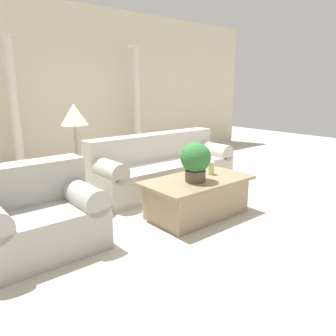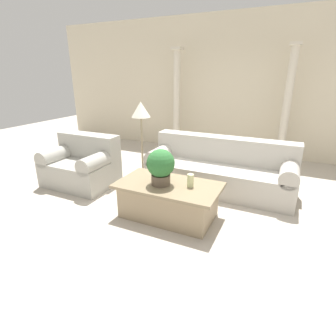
{
  "view_description": "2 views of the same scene",
  "coord_description": "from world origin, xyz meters",
  "px_view_note": "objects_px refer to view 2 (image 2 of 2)",
  "views": [
    {
      "loc": [
        -2.88,
        -3.21,
        1.64
      ],
      "look_at": [
        -0.11,
        0.09,
        0.55
      ],
      "focal_mm": 35.0,
      "sensor_mm": 36.0,
      "label": 1
    },
    {
      "loc": [
        1.35,
        -3.34,
        1.9
      ],
      "look_at": [
        -0.21,
        -0.02,
        0.57
      ],
      "focal_mm": 28.0,
      "sensor_mm": 36.0,
      "label": 2
    }
  ],
  "objects_px": {
    "floor_lamp": "(141,115)",
    "coffee_table": "(168,200)",
    "potted_plant": "(161,166)",
    "loveseat": "(82,164)",
    "sofa_long": "(220,170)"
  },
  "relations": [
    {
      "from": "potted_plant",
      "to": "sofa_long",
      "type": "bearing_deg",
      "value": 68.93
    },
    {
      "from": "sofa_long",
      "to": "loveseat",
      "type": "height_order",
      "value": "same"
    },
    {
      "from": "coffee_table",
      "to": "floor_lamp",
      "type": "distance_m",
      "value": 1.83
    },
    {
      "from": "sofa_long",
      "to": "loveseat",
      "type": "relative_size",
      "value": 2.04
    },
    {
      "from": "floor_lamp",
      "to": "coffee_table",
      "type": "bearing_deg",
      "value": -46.49
    },
    {
      "from": "loveseat",
      "to": "coffee_table",
      "type": "relative_size",
      "value": 0.85
    },
    {
      "from": "coffee_table",
      "to": "potted_plant",
      "type": "bearing_deg",
      "value": -150.08
    },
    {
      "from": "sofa_long",
      "to": "coffee_table",
      "type": "relative_size",
      "value": 1.73
    },
    {
      "from": "potted_plant",
      "to": "coffee_table",
      "type": "bearing_deg",
      "value": 29.92
    },
    {
      "from": "sofa_long",
      "to": "loveseat",
      "type": "distance_m",
      "value": 2.44
    },
    {
      "from": "loveseat",
      "to": "potted_plant",
      "type": "xyz_separation_m",
      "value": [
        1.8,
        -0.45,
        0.39
      ]
    },
    {
      "from": "sofa_long",
      "to": "floor_lamp",
      "type": "xyz_separation_m",
      "value": [
        -1.48,
        -0.08,
        0.84
      ]
    },
    {
      "from": "coffee_table",
      "to": "floor_lamp",
      "type": "xyz_separation_m",
      "value": [
        -1.08,
        1.14,
        0.94
      ]
    },
    {
      "from": "sofa_long",
      "to": "floor_lamp",
      "type": "height_order",
      "value": "floor_lamp"
    },
    {
      "from": "floor_lamp",
      "to": "potted_plant",
      "type": "bearing_deg",
      "value": -50.21
    }
  ]
}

